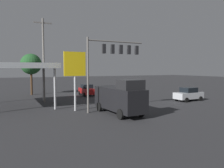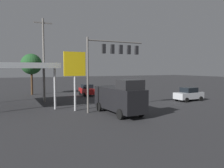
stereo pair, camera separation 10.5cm
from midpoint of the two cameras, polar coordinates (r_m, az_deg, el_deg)
The scene contains 9 objects.
ground_plane at distance 25.77m, azimuth 2.11°, elevation -6.28°, with size 200.00×200.00×0.00m, color #2D2D30.
traffic_signal_assembly at distance 23.89m, azimuth -0.08°, elevation 7.45°, with size 6.73×0.43×7.85m.
utility_pole at distance 31.27m, azimuth -17.32°, elevation 6.35°, with size 2.40×0.26×11.36m.
gas_station_canopy at distance 28.72m, azimuth -24.53°, elevation 4.25°, with size 9.58×8.95×5.26m.
price_sign at distance 24.04m, azimuth -9.59°, elevation 4.32°, with size 2.38×0.27×6.43m.
sedan_waiting at distance 33.15m, azimuth 19.50°, elevation -2.53°, with size 4.48×2.23×1.93m.
sedan_far at distance 37.90m, azimuth -6.46°, elevation -1.53°, with size 2.22×4.48×1.93m.
delivery_truck at distance 22.08m, azimuth 2.14°, elevation -3.57°, with size 2.77×6.89×3.58m.
street_tree at distance 40.80m, azimuth -20.24°, elevation 4.86°, with size 3.62×3.62×7.22m.
Camera 2 is at (12.09, 22.28, 4.62)m, focal length 35.00 mm.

